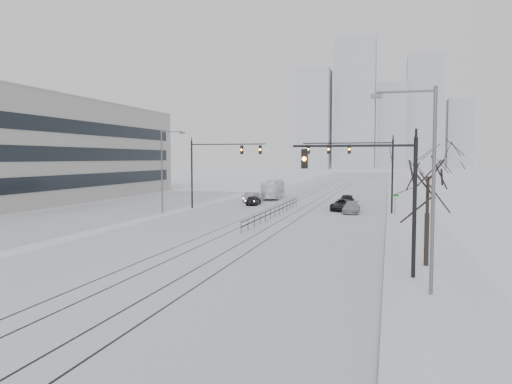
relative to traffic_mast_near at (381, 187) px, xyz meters
name	(u,v)px	position (x,y,z in m)	size (l,w,h in m)	color
ground	(123,295)	(-10.79, -6.00, -4.56)	(500.00, 500.00, 0.00)	silver
road	(317,196)	(-10.79, 54.00, -4.55)	(22.00, 260.00, 0.02)	silver
sidewalk_east	(405,197)	(2.71, 54.00, -4.48)	(5.00, 260.00, 0.16)	silver
curb	(388,197)	(0.26, 54.00, -4.50)	(0.10, 260.00, 0.12)	gray
parking_strip	(124,207)	(-30.79, 29.00, -4.55)	(14.00, 60.00, 0.03)	silver
tram_rails	(293,207)	(-10.79, 34.00, -4.54)	(5.30, 180.00, 0.01)	black
skyline	(379,115)	(-5.77, 267.63, 26.08)	(96.00, 48.00, 72.00)	#A9B0B9
traffic_mast_near	(381,187)	(0.00, 0.00, 0.00)	(6.10, 0.37, 7.00)	black
traffic_mast_ne	(360,160)	(-2.64, 29.00, 1.20)	(9.60, 0.37, 8.00)	black
traffic_mast_nw	(215,162)	(-19.31, 30.00, 1.01)	(9.10, 0.37, 8.00)	black
street_light_east	(426,176)	(1.91, -3.00, 0.65)	(2.73, 0.25, 9.00)	#595B60
street_light_west	(164,165)	(-22.99, 24.00, 0.65)	(2.73, 0.25, 9.00)	#595B60
bare_tree	(428,186)	(2.41, 3.00, -0.07)	(4.40, 4.40, 6.10)	black
median_fence	(275,212)	(-10.79, 24.00, -4.04)	(0.06, 24.00, 1.00)	black
street_sign	(395,202)	(1.01, 26.00, -2.96)	(0.70, 0.06, 2.40)	#595B60
sedan_sb_inner	(253,200)	(-16.30, 35.81, -3.94)	(1.46, 3.64, 1.24)	black
sedan_sb_outer	(253,197)	(-17.31, 39.49, -3.87)	(1.47, 4.22, 1.39)	gray
sedan_nb_front	(342,205)	(-4.76, 31.97, -3.92)	(2.12, 4.60, 1.28)	black
sedan_nb_right	(351,208)	(-3.52, 29.46, -3.94)	(1.75, 4.29, 1.25)	#9A9DA1
sedan_nb_far	(347,201)	(-4.55, 36.61, -3.79)	(1.83, 4.55, 1.55)	black
box_truck	(273,190)	(-16.09, 46.25, -3.22)	(2.25, 9.61, 2.68)	white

